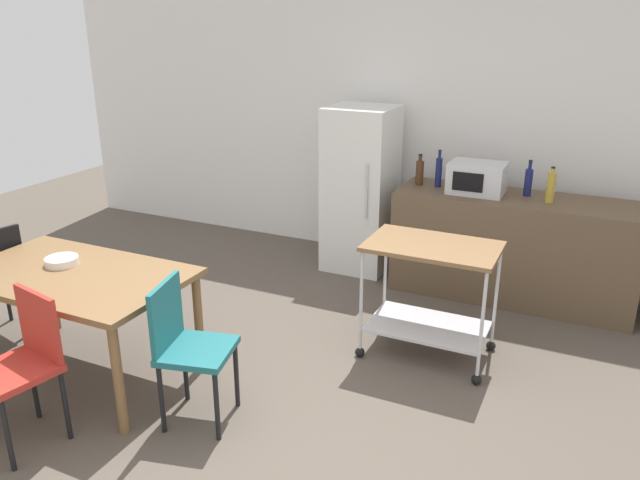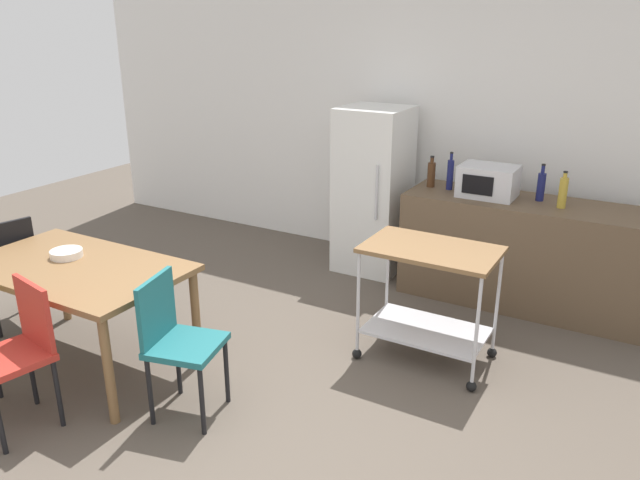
{
  "view_description": "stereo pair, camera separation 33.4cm",
  "coord_description": "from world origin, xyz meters",
  "px_view_note": "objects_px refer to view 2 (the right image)",
  "views": [
    {
      "loc": [
        1.53,
        -2.61,
        2.33
      ],
      "look_at": [
        -0.27,
        1.2,
        0.8
      ],
      "focal_mm": 34.86,
      "sensor_mm": 36.0,
      "label": 1
    },
    {
      "loc": [
        1.83,
        -2.46,
        2.33
      ],
      "look_at": [
        -0.27,
        1.2,
        0.8
      ],
      "focal_mm": 34.86,
      "sensor_mm": 36.0,
      "label": 2
    }
  ],
  "objects_px": {
    "kitchen_cart": "(429,285)",
    "bottle_olive_oil": "(541,186)",
    "microwave": "(488,181)",
    "fruit_bowl": "(66,254)",
    "bottle_vinegar": "(450,174)",
    "bottle_hot_sauce": "(563,192)",
    "refrigerator": "(373,190)",
    "dining_table": "(76,276)",
    "chair_black": "(7,265)",
    "chair_teal": "(176,337)",
    "bottle_soy_sauce": "(431,174)",
    "chair_red": "(19,347)"
  },
  "relations": [
    {
      "from": "bottle_hot_sauce",
      "to": "bottle_vinegar",
      "type": "bearing_deg",
      "value": 174.54
    },
    {
      "from": "kitchen_cart",
      "to": "bottle_olive_oil",
      "type": "height_order",
      "value": "bottle_olive_oil"
    },
    {
      "from": "bottle_olive_oil",
      "to": "fruit_bowl",
      "type": "height_order",
      "value": "bottle_olive_oil"
    },
    {
      "from": "bottle_vinegar",
      "to": "bottle_hot_sauce",
      "type": "xyz_separation_m",
      "value": [
        0.94,
        -0.09,
        -0.01
      ]
    },
    {
      "from": "chair_red",
      "to": "fruit_bowl",
      "type": "height_order",
      "value": "chair_red"
    },
    {
      "from": "chair_teal",
      "to": "kitchen_cart",
      "type": "relative_size",
      "value": 0.98
    },
    {
      "from": "chair_red",
      "to": "bottle_olive_oil",
      "type": "distance_m",
      "value": 3.97
    },
    {
      "from": "refrigerator",
      "to": "dining_table",
      "type": "bearing_deg",
      "value": -110.29
    },
    {
      "from": "chair_black",
      "to": "refrigerator",
      "type": "relative_size",
      "value": 0.57
    },
    {
      "from": "dining_table",
      "to": "chair_teal",
      "type": "bearing_deg",
      "value": -5.82
    },
    {
      "from": "refrigerator",
      "to": "bottle_vinegar",
      "type": "xyz_separation_m",
      "value": [
        0.75,
        -0.05,
        0.26
      ]
    },
    {
      "from": "chair_red",
      "to": "bottle_olive_oil",
      "type": "xyz_separation_m",
      "value": [
        2.22,
        3.25,
        0.51
      ]
    },
    {
      "from": "chair_black",
      "to": "bottle_soy_sauce",
      "type": "relative_size",
      "value": 3.23
    },
    {
      "from": "chair_red",
      "to": "bottle_hot_sauce",
      "type": "bearing_deg",
      "value": 64.08
    },
    {
      "from": "dining_table",
      "to": "bottle_olive_oil",
      "type": "bearing_deg",
      "value": 46.47
    },
    {
      "from": "chair_red",
      "to": "bottle_soy_sauce",
      "type": "relative_size",
      "value": 3.23
    },
    {
      "from": "chair_black",
      "to": "kitchen_cart",
      "type": "bearing_deg",
      "value": 123.57
    },
    {
      "from": "refrigerator",
      "to": "bottle_vinegar",
      "type": "distance_m",
      "value": 0.8
    },
    {
      "from": "chair_teal",
      "to": "fruit_bowl",
      "type": "xyz_separation_m",
      "value": [
        -1.13,
        0.18,
        0.26
      ]
    },
    {
      "from": "dining_table",
      "to": "bottle_olive_oil",
      "type": "distance_m",
      "value": 3.62
    },
    {
      "from": "chair_red",
      "to": "kitchen_cart",
      "type": "height_order",
      "value": "chair_red"
    },
    {
      "from": "chair_red",
      "to": "bottle_vinegar",
      "type": "height_order",
      "value": "bottle_vinegar"
    },
    {
      "from": "refrigerator",
      "to": "microwave",
      "type": "relative_size",
      "value": 3.37
    },
    {
      "from": "dining_table",
      "to": "chair_red",
      "type": "relative_size",
      "value": 1.69
    },
    {
      "from": "dining_table",
      "to": "chair_red",
      "type": "height_order",
      "value": "chair_red"
    },
    {
      "from": "dining_table",
      "to": "bottle_hot_sauce",
      "type": "xyz_separation_m",
      "value": [
        2.67,
        2.49,
        0.36
      ]
    },
    {
      "from": "chair_red",
      "to": "bottle_soy_sauce",
      "type": "height_order",
      "value": "bottle_soy_sauce"
    },
    {
      "from": "bottle_olive_oil",
      "to": "bottle_vinegar",
      "type": "bearing_deg",
      "value": -177.51
    },
    {
      "from": "chair_teal",
      "to": "bottle_vinegar",
      "type": "bearing_deg",
      "value": -29.24
    },
    {
      "from": "refrigerator",
      "to": "bottle_olive_oil",
      "type": "height_order",
      "value": "refrigerator"
    },
    {
      "from": "bottle_hot_sauce",
      "to": "fruit_bowl",
      "type": "height_order",
      "value": "bottle_hot_sauce"
    },
    {
      "from": "bottle_hot_sauce",
      "to": "dining_table",
      "type": "bearing_deg",
      "value": -137.02
    },
    {
      "from": "dining_table",
      "to": "bottle_soy_sauce",
      "type": "xyz_separation_m",
      "value": [
        1.55,
        2.58,
        0.35
      ]
    },
    {
      "from": "chair_teal",
      "to": "chair_black",
      "type": "height_order",
      "value": "same"
    },
    {
      "from": "kitchen_cart",
      "to": "bottle_olive_oil",
      "type": "xyz_separation_m",
      "value": [
        0.43,
        1.35,
        0.45
      ]
    },
    {
      "from": "chair_red",
      "to": "kitchen_cart",
      "type": "xyz_separation_m",
      "value": [
        1.79,
        1.9,
        0.05
      ]
    },
    {
      "from": "microwave",
      "to": "chair_black",
      "type": "bearing_deg",
      "value": -141.4
    },
    {
      "from": "chair_red",
      "to": "chair_black",
      "type": "height_order",
      "value": "same"
    },
    {
      "from": "bottle_vinegar",
      "to": "bottle_hot_sauce",
      "type": "relative_size",
      "value": 1.12
    },
    {
      "from": "fruit_bowl",
      "to": "chair_black",
      "type": "bearing_deg",
      "value": 177.26
    },
    {
      "from": "bottle_vinegar",
      "to": "bottle_olive_oil",
      "type": "distance_m",
      "value": 0.76
    },
    {
      "from": "chair_teal",
      "to": "fruit_bowl",
      "type": "height_order",
      "value": "chair_teal"
    },
    {
      "from": "chair_black",
      "to": "refrigerator",
      "type": "height_order",
      "value": "refrigerator"
    },
    {
      "from": "bottle_vinegar",
      "to": "kitchen_cart",
      "type": "bearing_deg",
      "value": -76.06
    },
    {
      "from": "microwave",
      "to": "fruit_bowl",
      "type": "bearing_deg",
      "value": -132.44
    },
    {
      "from": "kitchen_cart",
      "to": "bottle_olive_oil",
      "type": "relative_size",
      "value": 2.99
    },
    {
      "from": "kitchen_cart",
      "to": "bottle_soy_sauce",
      "type": "xyz_separation_m",
      "value": [
        -0.5,
        1.32,
        0.44
      ]
    },
    {
      "from": "chair_black",
      "to": "bottle_hot_sauce",
      "type": "height_order",
      "value": "bottle_hot_sauce"
    },
    {
      "from": "dining_table",
      "to": "kitchen_cart",
      "type": "xyz_separation_m",
      "value": [
        2.05,
        1.26,
        -0.1
      ]
    },
    {
      "from": "chair_teal",
      "to": "bottle_vinegar",
      "type": "distance_m",
      "value": 2.83
    }
  ]
}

